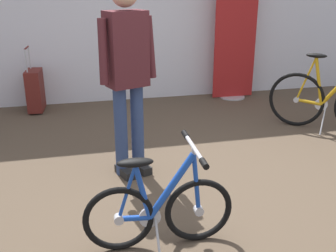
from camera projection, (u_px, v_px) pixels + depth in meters
The scene contains 7 objects.
ground_plane at pixel (190, 195), 3.15m from camera, with size 8.04×8.04×0.00m, color brown.
back_wall at pixel (132, 3), 5.30m from camera, with size 8.04×0.10×2.63m, color silver.
floor_banner_stand at pixel (235, 37), 5.48m from camera, with size 0.60×0.36×1.90m.
folding_bike_foreground at pixel (159, 208), 2.48m from camera, with size 0.95×0.53×0.68m.
display_bike_left at pixel (330, 100), 4.39m from camera, with size 1.03×0.92×0.94m.
visitor_near_wall at pixel (127, 70), 3.23m from camera, with size 0.50×0.35×1.62m.
rolling_suitcase at pixel (35, 90), 5.08m from camera, with size 0.21×0.37×0.83m.
Camera 1 is at (-0.80, -2.66, 1.61)m, focal length 42.50 mm.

